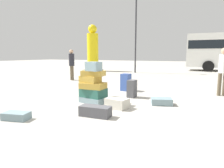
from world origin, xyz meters
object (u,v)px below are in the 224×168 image
Objects in this scene: suitcase_cream_foreground_far at (117,103)px; suitcase_charcoal_foreground_near at (132,89)px; suitcase_charcoal_upright_blue at (95,111)px; lamp_post at (136,21)px; suitcase_slate_white_trunk at (161,101)px; yellow_dummy_statue at (93,51)px; suitcase_slate_right_side at (16,116)px; suitcase_navy_behind_tower at (126,82)px; person_bearded_onlooker at (72,62)px; suitcase_tower at (93,86)px; person_tourist_with_camera at (223,67)px.

suitcase_cream_foreground_far is 0.97× the size of suitcase_charcoal_foreground_near.
lamp_post reaches higher than suitcase_charcoal_upright_blue.
yellow_dummy_statue is at bearing 111.49° from suitcase_slate_white_trunk.
suitcase_charcoal_foreground_near is at bearing 51.44° from suitcase_slate_right_side.
suitcase_navy_behind_tower is 4.30m from person_bearded_onlooker.
suitcase_charcoal_foreground_near reaches higher than suitcase_charcoal_upright_blue.
person_tourist_with_camera is (3.41, 2.84, 0.48)m from suitcase_tower.
suitcase_charcoal_upright_blue is 0.43× the size of person_bearded_onlooker.
suitcase_cream_foreground_far is at bearing 75.75° from suitcase_charcoal_upright_blue.
person_tourist_with_camera is at bearing 51.21° from suitcase_charcoal_upright_blue.
yellow_dummy_statue is at bearing 129.66° from suitcase_charcoal_foreground_near.
lamp_post reaches higher than person_tourist_with_camera.
lamp_post reaches higher than suitcase_slate_white_trunk.
suitcase_cream_foreground_far is 4.07m from person_tourist_with_camera.
suitcase_navy_behind_tower is 9.89m from yellow_dummy_statue.
suitcase_charcoal_foreground_near is 0.34× the size of person_bearded_onlooker.
suitcase_navy_behind_tower is at bearing 96.08° from suitcase_charcoal_upright_blue.
suitcase_slate_right_side is 12.61m from lamp_post.
suitcase_slate_right_side is 0.96× the size of suitcase_charcoal_foreground_near.
yellow_dummy_statue is 4.42m from lamp_post.
suitcase_slate_white_trunk is at bearing -49.00° from yellow_dummy_statue.
suitcase_navy_behind_tower is 8.76m from lamp_post.
suitcase_slate_right_side is 0.97× the size of suitcase_slate_white_trunk.
yellow_dummy_statue is at bearing -179.15° from lamp_post.
yellow_dummy_statue reaches higher than suitcase_navy_behind_tower.
suitcase_charcoal_foreground_near is at bearing 134.10° from suitcase_slate_white_trunk.
suitcase_cream_foreground_far is 0.78× the size of suitcase_charcoal_upright_blue.
lamp_post is (-3.01, 10.96, 3.80)m from suitcase_charcoal_upright_blue.
suitcase_charcoal_upright_blue is 0.18× the size of yellow_dummy_statue.
person_tourist_with_camera is (4.08, 4.90, 0.88)m from suitcase_slate_right_side.
person_bearded_onlooker reaches higher than suitcase_slate_right_side.
person_tourist_with_camera is at bearing 24.28° from person_bearded_onlooker.
suitcase_slate_white_trunk is 10.79m from lamp_post.
suitcase_slate_right_side is at bearing -152.54° from suitcase_slate_white_trunk.
person_bearded_onlooker is (-3.91, 1.68, 0.66)m from suitcase_navy_behind_tower.
suitcase_tower reaches higher than suitcase_navy_behind_tower.
suitcase_charcoal_upright_blue is (-0.01, -2.29, -0.17)m from suitcase_charcoal_foreground_near.
suitcase_slate_white_trunk is (2.52, 2.70, 0.01)m from suitcase_slate_right_side.
yellow_dummy_statue is (-6.21, 7.57, 1.40)m from suitcase_navy_behind_tower.
yellow_dummy_statue is at bearing -79.40° from person_tourist_with_camera.
lamp_post is at bearing -94.26° from person_tourist_with_camera.
person_bearded_onlooker is (-4.55, 2.72, 0.71)m from suitcase_charcoal_foreground_near.
yellow_dummy_statue reaches higher than person_tourist_with_camera.
suitcase_charcoal_upright_blue is 0.12× the size of lamp_post.
suitcase_charcoal_foreground_near is (1.43, 3.24, 0.21)m from suitcase_slate_right_side.
suitcase_navy_behind_tower is 2.59m from suitcase_cream_foreground_far.
yellow_dummy_statue is at bearing 135.64° from suitcase_navy_behind_tower.
yellow_dummy_statue is at bearing 144.10° from person_bearded_onlooker.
suitcase_tower reaches higher than suitcase_slate_right_side.
suitcase_slate_right_side is 0.09× the size of lamp_post.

